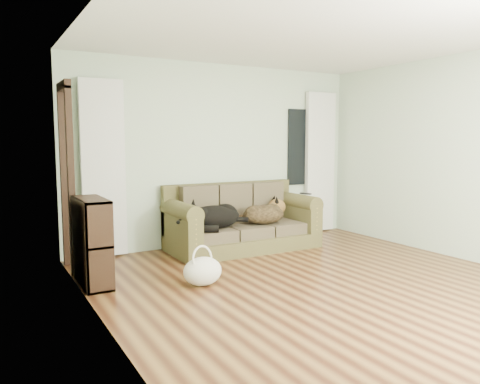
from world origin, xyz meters
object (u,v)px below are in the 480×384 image
dog_shepherd (265,213)px  bookshelf (92,238)px  tote_bag (203,270)px  sofa (243,217)px  dog_black_lab (211,219)px

dog_shepherd → bookshelf: (-2.49, -0.54, 0.01)m
tote_bag → bookshelf: (-0.98, 0.61, 0.34)m
tote_bag → bookshelf: size_ratio=0.45×
sofa → dog_shepherd: (0.30, -0.09, 0.04)m
sofa → bookshelf: bearing=-163.9°
dog_black_lab → tote_bag: (-0.68, -1.17, -0.32)m
dog_black_lab → sofa: bearing=10.9°
sofa → dog_black_lab: bearing=-172.3°
sofa → tote_bag: 1.75m
bookshelf → tote_bag: bearing=-25.3°
tote_bag → bookshelf: bearing=148.2°
dog_black_lab → dog_shepherd: (0.83, -0.02, 0.01)m
dog_shepherd → bookshelf: size_ratio=0.72×
dog_shepherd → tote_bag: dog_shepherd is taller
dog_shepherd → tote_bag: (-1.50, -1.15, -0.33)m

